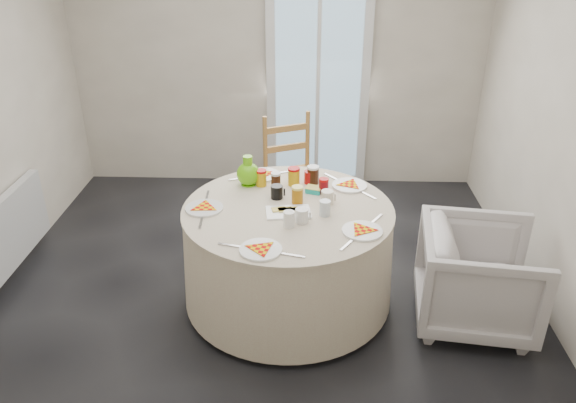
{
  "coord_description": "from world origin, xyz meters",
  "views": [
    {
      "loc": [
        0.31,
        -3.44,
        2.51
      ],
      "look_at": [
        0.18,
        -0.09,
        0.8
      ],
      "focal_mm": 35.0,
      "sensor_mm": 36.0,
      "label": 1
    }
  ],
  "objects_px": {
    "radiator": "(12,229)",
    "wooden_chair": "(294,181)",
    "green_pitcher": "(248,169)",
    "table": "(288,255)",
    "armchair": "(479,273)"
  },
  "relations": [
    {
      "from": "radiator",
      "to": "table",
      "type": "relative_size",
      "value": 0.68
    },
    {
      "from": "armchair",
      "to": "wooden_chair",
      "type": "bearing_deg",
      "value": 53.32
    },
    {
      "from": "wooden_chair",
      "to": "green_pitcher",
      "type": "height_order",
      "value": "wooden_chair"
    },
    {
      "from": "radiator",
      "to": "green_pitcher",
      "type": "bearing_deg",
      "value": 2.49
    },
    {
      "from": "armchair",
      "to": "green_pitcher",
      "type": "bearing_deg",
      "value": 78.11
    },
    {
      "from": "radiator",
      "to": "wooden_chair",
      "type": "bearing_deg",
      "value": 19.39
    },
    {
      "from": "radiator",
      "to": "table",
      "type": "bearing_deg",
      "value": -7.67
    },
    {
      "from": "table",
      "to": "wooden_chair",
      "type": "xyz_separation_m",
      "value": [
        0.02,
        1.04,
        0.09
      ]
    },
    {
      "from": "wooden_chair",
      "to": "green_pitcher",
      "type": "relative_size",
      "value": 4.68
    },
    {
      "from": "wooden_chair",
      "to": "green_pitcher",
      "type": "distance_m",
      "value": 0.85
    },
    {
      "from": "wooden_chair",
      "to": "armchair",
      "type": "xyz_separation_m",
      "value": [
        1.27,
        -1.24,
        -0.08
      ]
    },
    {
      "from": "table",
      "to": "wooden_chair",
      "type": "distance_m",
      "value": 1.04
    },
    {
      "from": "radiator",
      "to": "armchair",
      "type": "height_order",
      "value": "armchair"
    },
    {
      "from": "radiator",
      "to": "green_pitcher",
      "type": "height_order",
      "value": "green_pitcher"
    },
    {
      "from": "radiator",
      "to": "table",
      "type": "distance_m",
      "value": 2.14
    }
  ]
}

